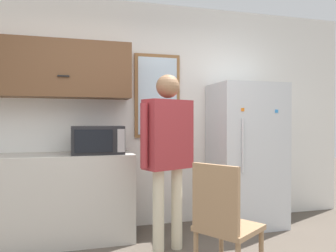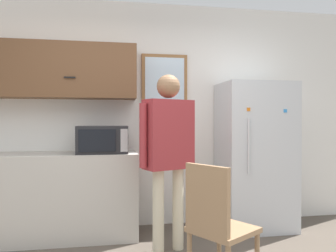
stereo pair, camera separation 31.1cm
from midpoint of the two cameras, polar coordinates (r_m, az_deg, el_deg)
back_wall at (r=3.98m, az=-3.69°, el=2.04°), size 6.00×0.06×2.70m
counter at (r=3.78m, az=-20.25°, el=-11.51°), size 2.20×0.59×0.92m
upper_cabinets at (r=3.87m, az=-19.99°, el=9.12°), size 2.20×0.34×0.61m
microwave at (r=3.58m, az=-8.92°, el=-2.35°), size 0.54×0.39×0.29m
person at (r=3.17m, az=2.87°, el=-2.96°), size 0.58×0.39×1.72m
refrigerator at (r=4.06m, az=17.07°, el=-4.97°), size 0.82×0.66×1.72m
chair at (r=2.66m, az=11.85°, el=-15.81°), size 0.60×0.60×0.94m
window at (r=4.01m, az=1.62°, el=5.24°), size 0.56×0.05×1.01m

